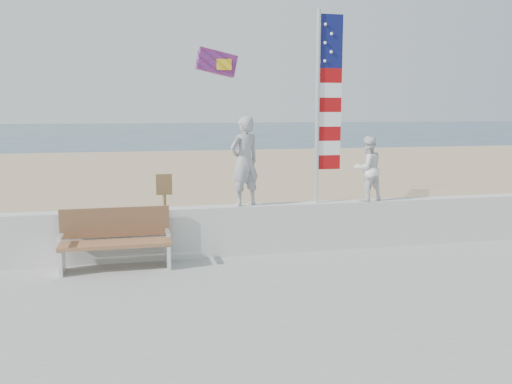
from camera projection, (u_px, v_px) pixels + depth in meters
ground at (270, 299)px, 8.10m from camera, size 220.00×220.00×0.00m
sand at (198, 200)px, 16.77m from camera, size 90.00×40.00×0.08m
seawall at (243, 230)px, 9.93m from camera, size 30.00×0.35×0.90m
adult at (245, 161)px, 9.75m from camera, size 0.69×0.59×1.61m
child at (367, 169)px, 10.30m from camera, size 0.69×0.59×1.23m
bench at (116, 238)px, 8.99m from camera, size 1.80×0.57×1.00m
flag at (324, 99)px, 9.91m from camera, size 0.50×0.08×3.50m
parafoil_kite at (218, 63)px, 11.96m from camera, size 0.95×0.31×0.64m
sign at (164, 203)px, 10.86m from camera, size 0.32×0.07×1.46m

